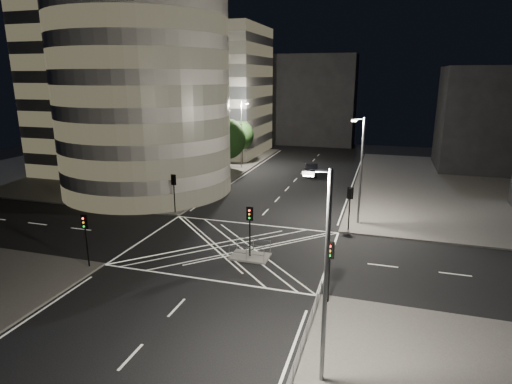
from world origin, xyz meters
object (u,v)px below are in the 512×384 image
(traffic_signal_fl, at_px, (174,186))
(street_lamp_left_near, at_px, (189,152))
(traffic_signal_nl, at_px, (85,231))
(traffic_signal_island, at_px, (250,222))
(traffic_signal_fr, at_px, (350,201))
(sedan, at_px, (311,169))
(central_island, at_px, (250,257))
(traffic_signal_nr, at_px, (330,261))
(street_lamp_right_near, at_px, (325,273))
(street_lamp_right_far, at_px, (361,168))
(street_lamp_left_far, at_px, (242,133))

(traffic_signal_fl, relative_size, street_lamp_left_near, 0.40)
(traffic_signal_nl, distance_m, traffic_signal_island, 12.03)
(traffic_signal_fr, bearing_deg, traffic_signal_nl, -142.31)
(sedan, bearing_deg, traffic_signal_fl, 56.58)
(central_island, bearing_deg, traffic_signal_nr, -37.93)
(traffic_signal_island, bearing_deg, street_lamp_right_near, -59.25)
(traffic_signal_nl, height_order, traffic_signal_fr, same)
(traffic_signal_fr, height_order, street_lamp_right_far, street_lamp_right_far)
(street_lamp_left_far, xyz_separation_m, sedan, (10.94, -1.16, -4.70))
(traffic_signal_nl, xyz_separation_m, street_lamp_left_near, (-0.64, 18.80, 2.63))
(central_island, bearing_deg, traffic_signal_fl, 142.46)
(traffic_signal_fl, distance_m, street_lamp_left_far, 23.36)
(street_lamp_left_near, xyz_separation_m, sedan, (10.94, 16.84, -4.70))
(sedan, bearing_deg, traffic_signal_island, 82.57)
(central_island, xyz_separation_m, traffic_signal_island, (0.00, 0.00, 2.84))
(central_island, height_order, traffic_signal_island, traffic_signal_island)
(street_lamp_left_far, relative_size, street_lamp_right_far, 1.00)
(traffic_signal_nr, height_order, traffic_signal_island, same)
(traffic_signal_fr, xyz_separation_m, street_lamp_left_far, (-18.24, 23.20, 2.63))
(traffic_signal_island, bearing_deg, street_lamp_right_far, 54.70)
(traffic_signal_island, relative_size, street_lamp_right_far, 0.40)
(street_lamp_left_far, relative_size, street_lamp_right_near, 1.00)
(street_lamp_left_near, bearing_deg, traffic_signal_nr, -45.87)
(traffic_signal_nr, distance_m, street_lamp_right_near, 7.69)
(street_lamp_left_near, height_order, sedan, street_lamp_left_near)
(traffic_signal_fr, bearing_deg, traffic_signal_island, -129.33)
(street_lamp_right_near, bearing_deg, street_lamp_left_far, 113.21)
(street_lamp_right_far, distance_m, sedan, 21.88)
(central_island, relative_size, sedan, 0.59)
(street_lamp_right_far, relative_size, street_lamp_right_near, 1.00)
(traffic_signal_nl, bearing_deg, street_lamp_right_far, 40.91)
(street_lamp_right_near, distance_m, sedan, 43.83)
(traffic_signal_fl, distance_m, street_lamp_left_near, 5.86)
(street_lamp_right_far, height_order, sedan, street_lamp_right_far)
(central_island, height_order, sedan, sedan)
(traffic_signal_fl, height_order, street_lamp_left_near, street_lamp_left_near)
(central_island, bearing_deg, traffic_signal_nl, -153.86)
(traffic_signal_nl, bearing_deg, traffic_signal_fr, 37.69)
(traffic_signal_nl, bearing_deg, street_lamp_left_near, 91.94)
(traffic_signal_fr, bearing_deg, central_island, -129.33)
(traffic_signal_fr, xyz_separation_m, street_lamp_right_near, (0.64, -20.80, 2.63))
(traffic_signal_nl, xyz_separation_m, traffic_signal_nr, (17.60, 0.00, 0.00))
(street_lamp_right_near, bearing_deg, traffic_signal_nr, 95.04)
(street_lamp_left_far, bearing_deg, traffic_signal_fr, -51.83)
(central_island, relative_size, street_lamp_left_near, 0.30)
(central_island, bearing_deg, street_lamp_right_near, -59.25)
(central_island, height_order, traffic_signal_fl, traffic_signal_fl)
(street_lamp_left_near, bearing_deg, traffic_signal_fl, -83.03)
(traffic_signal_fl, xyz_separation_m, street_lamp_right_far, (18.24, 2.20, 2.63))
(central_island, relative_size, traffic_signal_fl, 0.75)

